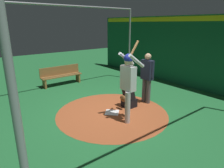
{
  "coord_description": "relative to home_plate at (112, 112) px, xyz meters",
  "views": [
    {
      "loc": [
        3.51,
        4.51,
        2.7
      ],
      "look_at": [
        0.0,
        0.0,
        0.95
      ],
      "focal_mm": 31.85,
      "sensor_mm": 36.0,
      "label": 1
    }
  ],
  "objects": [
    {
      "name": "umpire",
      "position": [
        -1.5,
        0.04,
        0.97
      ],
      "size": [
        0.22,
        0.49,
        1.75
      ],
      "color": "#4C4C51",
      "rests_on": "ground"
    },
    {
      "name": "cage_frame",
      "position": [
        0.0,
        0.0,
        2.36
      ],
      "size": [
        6.47,
        5.52,
        3.36
      ],
      "color": "gray",
      "rests_on": "ground"
    },
    {
      "name": "back_wall",
      "position": [
        -4.38,
        0.0,
        1.52
      ],
      "size": [
        0.22,
        11.94,
        3.03
      ],
      "color": "#145133",
      "rests_on": "ground"
    },
    {
      "name": "catcher",
      "position": [
        -0.71,
        -0.03,
        0.35
      ],
      "size": [
        0.58,
        0.4,
        0.92
      ],
      "color": "black",
      "rests_on": "ground"
    },
    {
      "name": "bench",
      "position": [
        -0.03,
        -3.8,
        0.44
      ],
      "size": [
        1.87,
        0.36,
        0.85
      ],
      "color": "olive",
      "rests_on": "ground"
    },
    {
      "name": "dirt_circle",
      "position": [
        0.0,
        0.0,
        -0.01
      ],
      "size": [
        3.47,
        3.47,
        0.01
      ],
      "primitive_type": "cylinder",
      "color": "#9E4C28",
      "rests_on": "ground"
    },
    {
      "name": "batter",
      "position": [
        -0.08,
        0.63,
        1.18
      ],
      "size": [
        0.68,
        0.49,
        2.25
      ],
      "color": "#BCBCC0",
      "rests_on": "ground"
    },
    {
      "name": "home_plate",
      "position": [
        0.0,
        0.0,
        0.0
      ],
      "size": [
        0.59,
        0.59,
        0.01
      ],
      "primitive_type": "cube",
      "rotation": [
        0.0,
        0.0,
        0.79
      ],
      "color": "white",
      "rests_on": "dirt_circle"
    },
    {
      "name": "ground_plane",
      "position": [
        0.0,
        0.0,
        -0.01
      ],
      "size": [
        27.94,
        27.94,
        0.0
      ],
      "primitive_type": "plane",
      "color": "#216633"
    }
  ]
}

